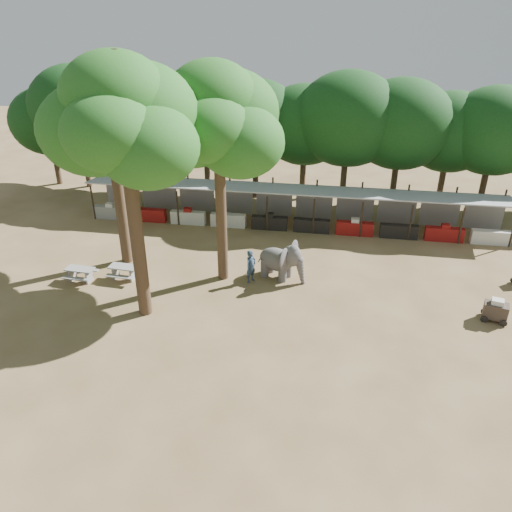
% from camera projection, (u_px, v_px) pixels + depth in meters
% --- Properties ---
extents(ground, '(100.00, 100.00, 0.00)m').
position_uv_depth(ground, '(260.00, 349.00, 21.90)').
color(ground, brown).
rests_on(ground, ground).
extents(vendor_stalls, '(28.00, 2.99, 2.80)m').
position_uv_depth(vendor_stalls, '(292.00, 209.00, 33.51)').
color(vendor_stalls, '#96989E').
rests_on(vendor_stalls, ground).
extents(yard_tree_left, '(7.10, 6.90, 11.02)m').
position_uv_depth(yard_tree_left, '(108.00, 119.00, 25.79)').
color(yard_tree_left, '#332316').
rests_on(yard_tree_left, ground).
extents(yard_tree_center, '(7.10, 6.90, 12.04)m').
position_uv_depth(yard_tree_center, '(122.00, 122.00, 20.51)').
color(yard_tree_center, '#332316').
rests_on(yard_tree_center, ground).
extents(yard_tree_back, '(7.10, 6.90, 11.36)m').
position_uv_depth(yard_tree_back, '(216.00, 120.00, 23.89)').
color(yard_tree_back, '#332316').
rests_on(yard_tree_back, ground).
extents(backdrop_trees, '(46.46, 5.95, 8.33)m').
position_uv_depth(backdrop_trees, '(301.00, 127.00, 36.06)').
color(backdrop_trees, '#332316').
rests_on(backdrop_trees, ground).
extents(elephant, '(2.88, 2.21, 2.15)m').
position_uv_depth(elephant, '(282.00, 260.00, 27.09)').
color(elephant, '#484545').
rests_on(elephant, ground).
extents(handler, '(0.73, 0.80, 1.85)m').
position_uv_depth(handler, '(251.00, 266.00, 26.79)').
color(handler, '#26384C').
rests_on(handler, ground).
extents(picnic_table_near, '(1.61, 1.47, 0.76)m').
position_uv_depth(picnic_table_near, '(80.00, 273.00, 27.05)').
color(picnic_table_near, gray).
rests_on(picnic_table_near, ground).
extents(picnic_table_far, '(1.64, 1.50, 0.78)m').
position_uv_depth(picnic_table_far, '(124.00, 271.00, 27.24)').
color(picnic_table_far, gray).
rests_on(picnic_table_far, ground).
extents(cart_front, '(1.34, 1.04, 1.16)m').
position_uv_depth(cart_front, '(496.00, 310.00, 23.65)').
color(cart_front, '#322720').
rests_on(cart_front, ground).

